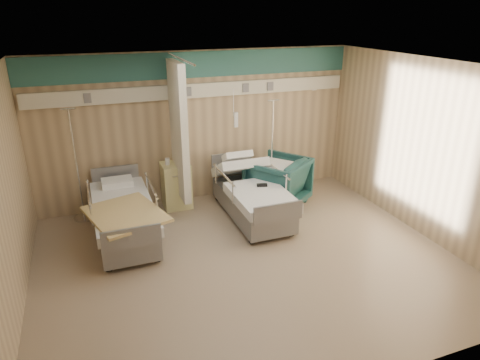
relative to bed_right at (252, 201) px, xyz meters
name	(u,v)px	position (x,y,z in m)	size (l,w,h in m)	color
ground	(247,260)	(-0.60, -1.30, -0.32)	(6.00, 5.00, 0.00)	gray
room_walls	(239,135)	(-0.63, -1.05, 1.55)	(6.04, 5.04, 2.82)	tan
bed_right	(252,201)	(0.00, 0.00, 0.00)	(1.00, 2.16, 0.63)	white
bed_left	(125,221)	(-2.20, 0.00, 0.00)	(1.00, 2.16, 0.63)	white
bedside_cabinet	(176,185)	(-1.15, 0.90, 0.11)	(0.50, 0.48, 0.85)	beige
visitor_armchair	(278,182)	(0.65, 0.33, 0.15)	(0.98, 1.01, 0.92)	#1C4747
waffle_blanket	(277,157)	(0.61, 0.33, 0.64)	(0.61, 0.54, 0.07)	white
iv_stand_right	(271,178)	(0.69, 0.71, 0.08)	(0.34, 0.34, 1.93)	silver
iv_stand_left	(81,198)	(-2.82, 0.98, 0.09)	(0.35, 0.35, 1.99)	silver
call_remote	(262,185)	(0.13, -0.14, 0.33)	(0.18, 0.08, 0.04)	black
tan_blanket	(126,214)	(-2.20, -0.46, 0.34)	(0.96, 1.21, 0.04)	tan
toiletry_bag	(180,159)	(-1.03, 0.99, 0.59)	(0.21, 0.13, 0.11)	black
white_cup	(167,161)	(-1.29, 0.90, 0.60)	(0.08, 0.08, 0.12)	white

